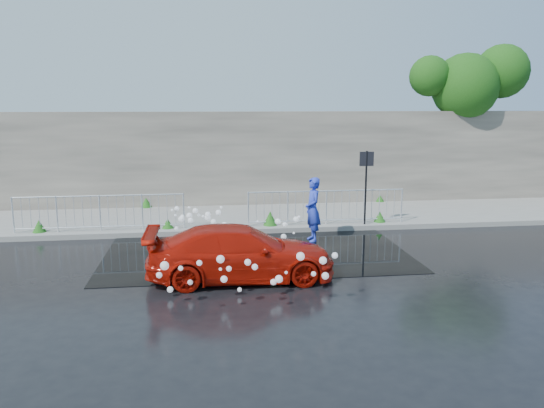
% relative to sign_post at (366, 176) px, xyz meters
% --- Properties ---
extents(ground, '(90.00, 90.00, 0.00)m').
position_rel_sign_post_xyz_m(ground, '(-4.20, -3.10, -1.72)').
color(ground, black).
rests_on(ground, ground).
extents(pavement, '(30.00, 4.00, 0.15)m').
position_rel_sign_post_xyz_m(pavement, '(-4.20, 1.90, -1.65)').
color(pavement, slate).
rests_on(pavement, ground).
extents(curb, '(30.00, 0.25, 0.16)m').
position_rel_sign_post_xyz_m(curb, '(-4.20, -0.10, -1.64)').
color(curb, slate).
rests_on(curb, ground).
extents(retaining_wall, '(30.00, 0.60, 3.50)m').
position_rel_sign_post_xyz_m(retaining_wall, '(-4.20, 4.10, 0.18)').
color(retaining_wall, '#534C46').
rests_on(retaining_wall, pavement).
extents(puddle, '(8.00, 5.00, 0.01)m').
position_rel_sign_post_xyz_m(puddle, '(-3.70, -2.10, -1.72)').
color(puddle, black).
rests_on(puddle, ground).
extents(sign_post, '(0.45, 0.06, 2.50)m').
position_rel_sign_post_xyz_m(sign_post, '(0.00, 0.00, 0.00)').
color(sign_post, black).
rests_on(sign_post, ground).
extents(tree, '(4.86, 2.62, 6.26)m').
position_rel_sign_post_xyz_m(tree, '(5.57, 4.32, 3.06)').
color(tree, '#332114').
rests_on(tree, ground).
extents(railing_left, '(5.05, 0.05, 1.10)m').
position_rel_sign_post_xyz_m(railing_left, '(-8.20, 0.25, -0.99)').
color(railing_left, silver).
rests_on(railing_left, pavement).
extents(railing_right, '(5.05, 0.05, 1.10)m').
position_rel_sign_post_xyz_m(railing_right, '(-1.20, 0.25, -0.99)').
color(railing_right, silver).
rests_on(railing_right, pavement).
extents(weeds, '(12.17, 3.93, 0.45)m').
position_rel_sign_post_xyz_m(weeds, '(-4.44, 1.30, -1.39)').
color(weeds, '#1F5316').
rests_on(weeds, pavement).
extents(water_spray, '(3.64, 5.67, 1.08)m').
position_rel_sign_post_xyz_m(water_spray, '(-4.45, -3.46, -1.05)').
color(water_spray, white).
rests_on(water_spray, ground).
extents(red_car, '(4.26, 1.75, 1.23)m').
position_rel_sign_post_xyz_m(red_car, '(-4.27, -4.37, -1.11)').
color(red_car, '#AB1206').
rests_on(red_car, ground).
extents(person, '(0.49, 0.71, 1.87)m').
position_rel_sign_post_xyz_m(person, '(-1.95, -1.22, -0.79)').
color(person, blue).
rests_on(person, ground).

